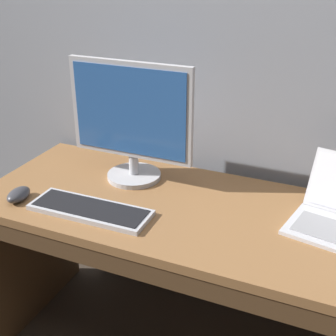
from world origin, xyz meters
The scene contains 4 objects.
desk centered at (0.00, -0.01, 0.51)m, with size 1.66×0.64×0.72m.
external_monitor centered at (-0.34, 0.12, 0.95)m, with size 0.50×0.21×0.47m.
wired_keyboard centered at (-0.36, -0.17, 0.72)m, with size 0.44×0.15×0.02m.
computer_mouse centered at (-0.65, -0.20, 0.74)m, with size 0.07×0.11×0.04m, color #38383D.
Camera 1 is at (0.44, -1.32, 1.54)m, focal length 49.14 mm.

